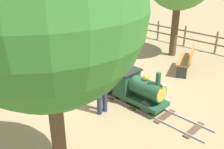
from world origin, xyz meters
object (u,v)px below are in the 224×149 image
at_px(locomotive, 138,87).
at_px(oak_tree_far, 45,9).
at_px(conductor_person, 102,77).
at_px(park_bench, 186,60).
at_px(passenger_car, 88,69).

distance_m(locomotive, oak_tree_far, 3.94).
relative_size(conductor_person, oak_tree_far, 0.40).
relative_size(park_bench, oak_tree_far, 0.33).
xyz_separation_m(locomotive, park_bench, (-2.79, -0.21, -0.07)).
height_order(locomotive, oak_tree_far, oak_tree_far).
bearing_deg(passenger_car, park_bench, 148.23).
xyz_separation_m(locomotive, conductor_person, (0.91, -0.35, 0.47)).
bearing_deg(park_bench, passenger_car, -31.77).
height_order(passenger_car, conductor_person, conductor_person).
bearing_deg(oak_tree_far, passenger_car, -135.72).
relative_size(passenger_car, oak_tree_far, 0.57).
distance_m(conductor_person, oak_tree_far, 3.11).
bearing_deg(conductor_person, park_bench, 177.82).
distance_m(locomotive, passenger_car, 1.94).
height_order(conductor_person, oak_tree_far, oak_tree_far).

